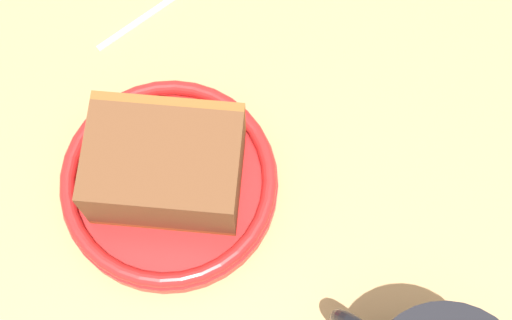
# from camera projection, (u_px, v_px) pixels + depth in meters

# --- Properties ---
(ground_plane) EXTENTS (1.51, 1.51, 0.04)m
(ground_plane) POSITION_uv_depth(u_px,v_px,m) (291.00, 203.00, 0.55)
(ground_plane) COLOR tan
(small_plate) EXTENTS (0.15, 0.15, 0.02)m
(small_plate) POSITION_uv_depth(u_px,v_px,m) (169.00, 183.00, 0.53)
(small_plate) COLOR red
(small_plate) RESTS_ON ground_plane
(cake_slice) EXTENTS (0.12, 0.12, 0.05)m
(cake_slice) POSITION_uv_depth(u_px,v_px,m) (165.00, 165.00, 0.50)
(cake_slice) COLOR brown
(cake_slice) RESTS_ON small_plate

